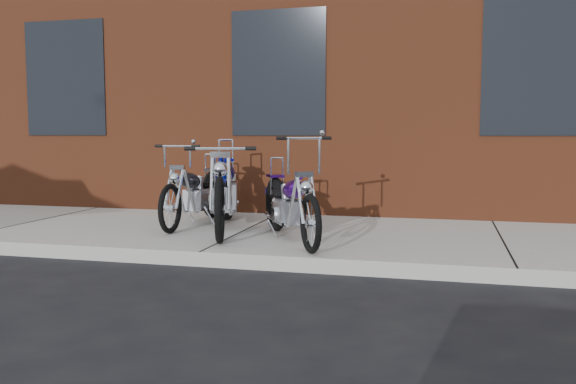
# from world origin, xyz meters

# --- Properties ---
(ground) EXTENTS (120.00, 120.00, 0.00)m
(ground) POSITION_xyz_m (0.00, 0.00, 0.00)
(ground) COLOR black
(ground) RESTS_ON ground
(sidewalk) EXTENTS (22.00, 3.00, 0.15)m
(sidewalk) POSITION_xyz_m (0.00, 1.50, 0.07)
(sidewalk) COLOR #A39C8E
(sidewalk) RESTS_ON ground
(building_brick) EXTENTS (22.00, 10.00, 8.00)m
(building_brick) POSITION_xyz_m (0.00, 8.00, 4.00)
(building_brick) COLOR brown
(building_brick) RESTS_ON ground
(chopper_purple) EXTENTS (1.09, 1.83, 1.15)m
(chopper_purple) POSITION_xyz_m (0.71, 0.89, 0.52)
(chopper_purple) COLOR black
(chopper_purple) RESTS_ON sidewalk
(chopper_blue) EXTENTS (0.95, 2.44, 1.10)m
(chopper_blue) POSITION_xyz_m (-0.26, 1.42, 0.60)
(chopper_blue) COLOR black
(chopper_blue) RESTS_ON sidewalk
(chopper_third) EXTENTS (0.50, 2.06, 1.05)m
(chopper_third) POSITION_xyz_m (-0.78, 1.75, 0.52)
(chopper_third) COLOR black
(chopper_third) RESTS_ON sidewalk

